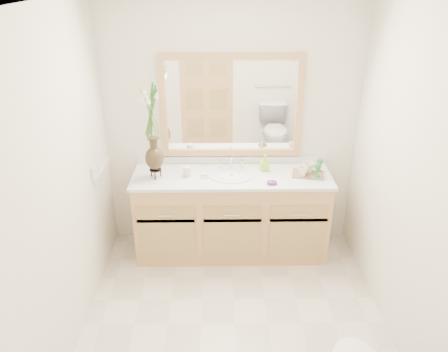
{
  "coord_description": "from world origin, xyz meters",
  "views": [
    {
      "loc": [
        -0.12,
        -2.63,
        2.58
      ],
      "look_at": [
        -0.08,
        0.65,
        1.0
      ],
      "focal_mm": 35.0,
      "sensor_mm": 36.0,
      "label": 1
    }
  ],
  "objects_px": {
    "flower_vase": "(152,120)",
    "tumbler": "(187,171)",
    "soap_bottle": "(265,163)",
    "tray": "(308,174)"
  },
  "relations": [
    {
      "from": "tumbler",
      "to": "soap_bottle",
      "type": "xyz_separation_m",
      "value": [
        0.72,
        0.12,
        0.02
      ]
    },
    {
      "from": "soap_bottle",
      "to": "tumbler",
      "type": "bearing_deg",
      "value": 174.23
    },
    {
      "from": "tumbler",
      "to": "soap_bottle",
      "type": "relative_size",
      "value": 0.68
    },
    {
      "from": "soap_bottle",
      "to": "tray",
      "type": "height_order",
      "value": "soap_bottle"
    },
    {
      "from": "tray",
      "to": "flower_vase",
      "type": "bearing_deg",
      "value": -166.71
    },
    {
      "from": "flower_vase",
      "to": "tray",
      "type": "bearing_deg",
      "value": 1.32
    },
    {
      "from": "flower_vase",
      "to": "tumbler",
      "type": "height_order",
      "value": "flower_vase"
    },
    {
      "from": "flower_vase",
      "to": "tumbler",
      "type": "xyz_separation_m",
      "value": [
        0.28,
        0.02,
        -0.5
      ]
    },
    {
      "from": "tray",
      "to": "tumbler",
      "type": "bearing_deg",
      "value": -167.56
    },
    {
      "from": "soap_bottle",
      "to": "tray",
      "type": "bearing_deg",
      "value": -30.69
    }
  ]
}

